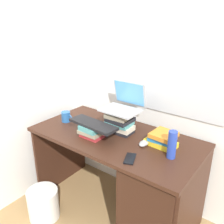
{
  "coord_description": "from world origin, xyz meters",
  "views": [
    {
      "loc": [
        1.05,
        -1.43,
        1.67
      ],
      "look_at": [
        -0.06,
        0.03,
        0.93
      ],
      "focal_mm": 39.36,
      "sensor_mm": 36.0,
      "label": 1
    }
  ],
  "objects_px": {
    "book_stack_tall": "(119,121)",
    "wastebasket": "(43,204)",
    "mug": "(66,117)",
    "water_bottle": "(172,145)",
    "computer_mouse": "(144,143)",
    "book_stack_side": "(162,139)",
    "desk": "(149,188)",
    "laptop": "(124,103)",
    "cell_phone": "(130,159)",
    "book_stack_keyboard_riser": "(92,131)",
    "keyboard": "(93,124)"
  },
  "relations": [
    {
      "from": "cell_phone",
      "to": "mug",
      "type": "bearing_deg",
      "value": 145.59
    },
    {
      "from": "book_stack_side",
      "to": "keyboard",
      "type": "height_order",
      "value": "keyboard"
    },
    {
      "from": "computer_mouse",
      "to": "water_bottle",
      "type": "bearing_deg",
      "value": -7.56
    },
    {
      "from": "cell_phone",
      "to": "book_stack_side",
      "type": "bearing_deg",
      "value": 51.78
    },
    {
      "from": "book_stack_tall",
      "to": "mug",
      "type": "xyz_separation_m",
      "value": [
        -0.51,
        -0.12,
        -0.05
      ]
    },
    {
      "from": "water_bottle",
      "to": "cell_phone",
      "type": "height_order",
      "value": "water_bottle"
    },
    {
      "from": "laptop",
      "to": "keyboard",
      "type": "bearing_deg",
      "value": -114.08
    },
    {
      "from": "book_stack_keyboard_riser",
      "to": "desk",
      "type": "bearing_deg",
      "value": 11.44
    },
    {
      "from": "book_stack_keyboard_riser",
      "to": "cell_phone",
      "type": "xyz_separation_m",
      "value": [
        0.42,
        -0.1,
        -0.04
      ]
    },
    {
      "from": "book_stack_side",
      "to": "cell_phone",
      "type": "height_order",
      "value": "book_stack_side"
    },
    {
      "from": "book_stack_keyboard_riser",
      "to": "book_stack_side",
      "type": "bearing_deg",
      "value": 21.67
    },
    {
      "from": "computer_mouse",
      "to": "laptop",
      "type": "bearing_deg",
      "value": 153.69
    },
    {
      "from": "desk",
      "to": "keyboard",
      "type": "xyz_separation_m",
      "value": [
        -0.48,
        -0.1,
        0.45
      ]
    },
    {
      "from": "laptop",
      "to": "mug",
      "type": "bearing_deg",
      "value": -160.43
    },
    {
      "from": "book_stack_tall",
      "to": "wastebasket",
      "type": "relative_size",
      "value": 0.92
    },
    {
      "from": "computer_mouse",
      "to": "cell_phone",
      "type": "height_order",
      "value": "computer_mouse"
    },
    {
      "from": "book_stack_tall",
      "to": "wastebasket",
      "type": "xyz_separation_m",
      "value": [
        -0.42,
        -0.53,
        -0.71
      ]
    },
    {
      "from": "book_stack_keyboard_riser",
      "to": "computer_mouse",
      "type": "height_order",
      "value": "book_stack_keyboard_riser"
    },
    {
      "from": "laptop",
      "to": "water_bottle",
      "type": "height_order",
      "value": "laptop"
    },
    {
      "from": "laptop",
      "to": "wastebasket",
      "type": "relative_size",
      "value": 1.12
    },
    {
      "from": "book_stack_side",
      "to": "computer_mouse",
      "type": "bearing_deg",
      "value": -143.38
    },
    {
      "from": "mug",
      "to": "keyboard",
      "type": "bearing_deg",
      "value": -10.97
    },
    {
      "from": "book_stack_tall",
      "to": "book_stack_side",
      "type": "height_order",
      "value": "book_stack_tall"
    },
    {
      "from": "laptop",
      "to": "cell_phone",
      "type": "height_order",
      "value": "laptop"
    },
    {
      "from": "desk",
      "to": "mug",
      "type": "relative_size",
      "value": 11.7
    },
    {
      "from": "computer_mouse",
      "to": "mug",
      "type": "xyz_separation_m",
      "value": [
        -0.79,
        -0.04,
        0.03
      ]
    },
    {
      "from": "book_stack_tall",
      "to": "computer_mouse",
      "type": "bearing_deg",
      "value": -15.54
    },
    {
      "from": "desk",
      "to": "laptop",
      "type": "height_order",
      "value": "laptop"
    },
    {
      "from": "desk",
      "to": "book_stack_keyboard_riser",
      "type": "height_order",
      "value": "book_stack_keyboard_riser"
    },
    {
      "from": "book_stack_tall",
      "to": "laptop",
      "type": "relative_size",
      "value": 0.82
    },
    {
      "from": "laptop",
      "to": "mug",
      "type": "xyz_separation_m",
      "value": [
        -0.51,
        -0.18,
        -0.19
      ]
    },
    {
      "from": "water_bottle",
      "to": "book_stack_side",
      "type": "bearing_deg",
      "value": 138.16
    },
    {
      "from": "laptop",
      "to": "water_bottle",
      "type": "relative_size",
      "value": 1.52
    },
    {
      "from": "computer_mouse",
      "to": "mug",
      "type": "relative_size",
      "value": 0.88
    },
    {
      "from": "mug",
      "to": "water_bottle",
      "type": "xyz_separation_m",
      "value": [
        1.02,
        0.01,
        0.05
      ]
    },
    {
      "from": "book_stack_side",
      "to": "wastebasket",
      "type": "height_order",
      "value": "book_stack_side"
    },
    {
      "from": "book_stack_side",
      "to": "water_bottle",
      "type": "bearing_deg",
      "value": -41.84
    },
    {
      "from": "book_stack_tall",
      "to": "book_stack_keyboard_riser",
      "type": "relative_size",
      "value": 1.32
    },
    {
      "from": "computer_mouse",
      "to": "mug",
      "type": "distance_m",
      "value": 0.79
    },
    {
      "from": "book_stack_keyboard_riser",
      "to": "keyboard",
      "type": "height_order",
      "value": "keyboard"
    },
    {
      "from": "book_stack_keyboard_riser",
      "to": "book_stack_tall",
      "type": "bearing_deg",
      "value": 58.66
    },
    {
      "from": "book_stack_tall",
      "to": "laptop",
      "type": "distance_m",
      "value": 0.16
    },
    {
      "from": "book_stack_tall",
      "to": "book_stack_keyboard_riser",
      "type": "distance_m",
      "value": 0.24
    },
    {
      "from": "computer_mouse",
      "to": "book_stack_keyboard_riser",
      "type": "bearing_deg",
      "value": -163.08
    },
    {
      "from": "book_stack_tall",
      "to": "laptop",
      "type": "height_order",
      "value": "laptop"
    },
    {
      "from": "water_bottle",
      "to": "book_stack_keyboard_riser",
      "type": "bearing_deg",
      "value": -171.79
    },
    {
      "from": "book_stack_side",
      "to": "mug",
      "type": "relative_size",
      "value": 2.0
    },
    {
      "from": "wastebasket",
      "to": "book_stack_keyboard_riser",
      "type": "bearing_deg",
      "value": 47.88
    },
    {
      "from": "book_stack_tall",
      "to": "mug",
      "type": "distance_m",
      "value": 0.53
    },
    {
      "from": "book_stack_keyboard_riser",
      "to": "mug",
      "type": "bearing_deg",
      "value": 168.69
    }
  ]
}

